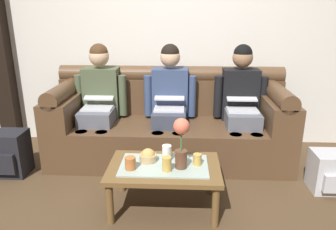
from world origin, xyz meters
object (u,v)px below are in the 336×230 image
Objects in this scene: coffee_table at (164,171)px; cup_near_left at (197,159)px; flower_vase at (181,140)px; cup_far_left at (167,164)px; backpack_right at (330,172)px; couch at (170,125)px; person_left at (99,98)px; cup_near_right at (130,163)px; person_right at (241,100)px; backpack_left at (12,154)px; snack_bowl at (148,156)px; person_middle at (170,99)px; cup_far_center at (167,153)px.

coffee_table is 0.28m from cup_near_left.
coffee_table is 2.20× the size of flower_vase.
backpack_right is (1.44, 0.44, -0.26)m from cup_far_left.
couch is at bearing 90.00° from coffee_table.
person_left is 1.42m from cup_near_left.
cup_near_left is 0.92× the size of cup_near_right.
cup_far_left is (-0.72, -1.08, -0.22)m from person_right.
backpack_left is (-1.52, 0.49, -0.11)m from coffee_table.
backpack_left reaches higher than coffee_table.
person_right is (0.75, -0.00, 0.29)m from couch.
flower_vase reaches higher than backpack_right.
backpack_right is (1.20, 0.33, -0.25)m from cup_near_left.
flower_vase is 0.34m from snack_bowl.
person_left reaches higher than backpack_right.
person_left is (-0.75, -0.00, 0.29)m from couch.
person_middle is at bearing 180.00° from person_right.
snack_bowl is 1.44× the size of cup_near_right.
cup_near_right is (-0.25, -1.07, -0.22)m from person_middle.
coffee_table is (0.00, -0.99, -0.04)m from couch.
snack_bowl is at bearing 135.54° from cup_far_left.
cup_near_right is 0.76× the size of cup_far_center.
person_left is at bearing 163.79° from backpack_right.
backpack_right is at bearing -23.89° from couch.
cup_near_right is (-1.00, -1.07, -0.22)m from person_right.
couch is 0.29m from person_middle.
flower_vase is (0.88, -1.02, -0.04)m from person_left.
snack_bowl is at bearing -170.01° from backpack_right.
snack_bowl is at bearing -98.19° from person_middle.
snack_bowl is at bearing -98.14° from couch.
person_left is 1.50m from person_right.
cup_near_right is at bearing -24.53° from backpack_left.
cup_near_right is (-0.39, -0.04, -0.18)m from flower_vase.
person_left is 9.49× the size of cup_far_center.
person_left is 1.20m from cup_near_right.
couch is 6.94× the size of backpack_right.
snack_bowl is (-0.13, 0.06, 0.10)m from coffee_table.
couch is at bearing 91.42° from cup_far_left.
flower_vase is 0.92× the size of backpack_left.
cup_far_center is at bearing 8.99° from snack_bowl.
person_left is 1.20m from cup_far_center.
cup_near_left is 0.25m from cup_far_center.
person_right is 2.79× the size of backpack_left.
person_middle is at bearing 91.43° from cup_far_left.
person_right is 12.45× the size of cup_near_right.
person_left reaches higher than backpack_left.
cup_near_left is 0.70× the size of cup_far_center.
backpack_left is (-2.99, 0.15, 0.04)m from backpack_right.
person_left is at bearing 179.99° from person_right.
cup_near_left is at bearing -15.82° from cup_far_center.
snack_bowl is (0.62, -0.93, -0.23)m from person_left.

